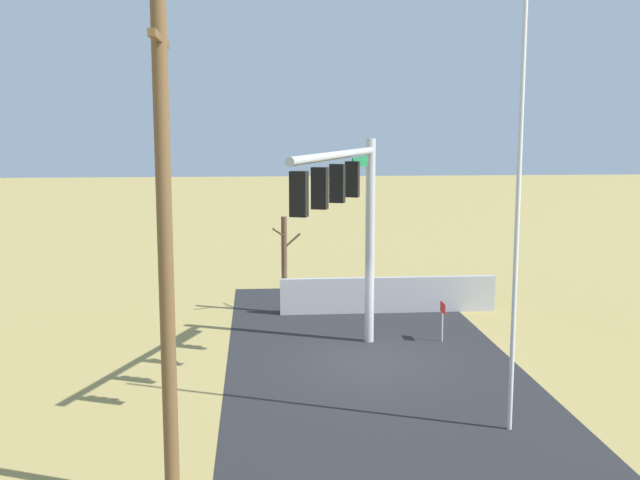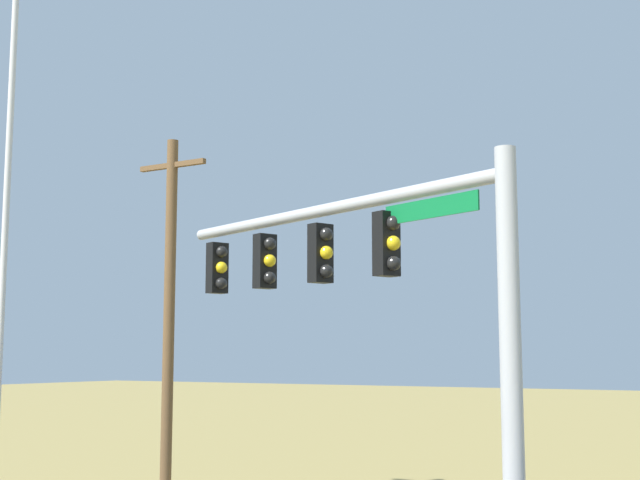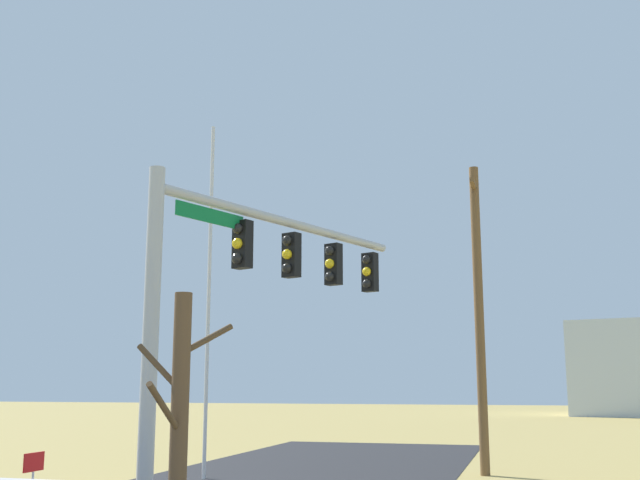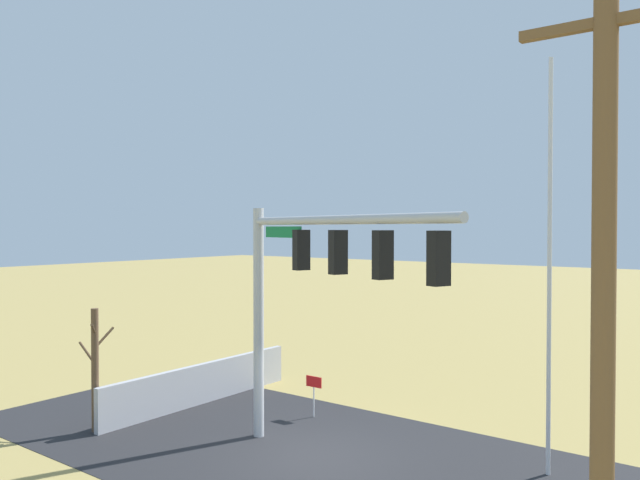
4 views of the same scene
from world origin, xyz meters
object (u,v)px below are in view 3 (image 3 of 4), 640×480
signal_mast (253,277)px  utility_pole (479,310)px  distant_building (627,369)px  open_sign (33,471)px  bare_tree (178,442)px  flagpole (209,295)px

signal_mast → utility_pole: 8.29m
utility_pole → distant_building: 44.86m
signal_mast → open_sign: size_ratio=5.95×
bare_tree → open_sign: bearing=-130.9°
flagpole → bare_tree: bearing=22.2°
flagpole → signal_mast: bearing=32.7°
signal_mast → open_sign: signal_mast is taller
utility_pole → open_sign: 12.42m
signal_mast → utility_pole: (-7.27, 3.98, -0.09)m
bare_tree → signal_mast: bearing=-166.6°
utility_pole → bare_tree: 14.06m
bare_tree → open_sign: bare_tree is taller
signal_mast → open_sign: (2.26, -3.16, -3.60)m
bare_tree → distant_building: 58.68m
utility_pole → bare_tree: utility_pole is taller
bare_tree → flagpole: bearing=-157.8°
signal_mast → bare_tree: bearing=13.4°
bare_tree → distant_building: (-57.57, 11.20, 1.85)m
flagpole → utility_pole: flagpole is taller
utility_pole → open_sign: size_ratio=6.98×
flagpole → distant_building: bearing=161.4°
bare_tree → utility_pole: bearing=169.7°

